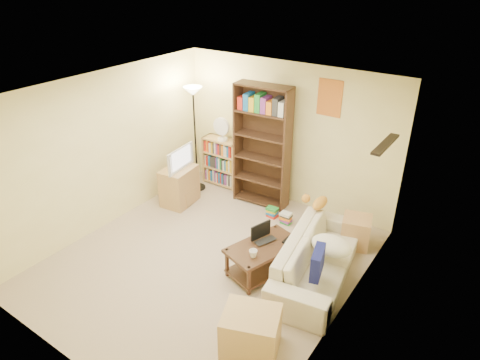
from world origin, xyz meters
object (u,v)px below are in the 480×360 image
object	(u,v)px
sofa	(318,258)
end_cabinet	(251,332)
coffee_table	(263,255)
television	(177,158)
desk_fan	(222,129)
side_table	(356,231)
laptop	(267,243)
mug	(253,254)
tabby_cat	(317,202)
tv_stand	(179,186)
floor_lamp	(194,109)
tall_bookshelf	(262,144)
short_bookshelf	(222,162)

from	to	relation	value
sofa	end_cabinet	xyz separation A→B (m)	(-0.06, -1.57, -0.05)
coffee_table	television	bearing A→B (deg)	177.95
desk_fan	side_table	world-z (taller)	desk_fan
laptop	desk_fan	distance (m)	2.75
mug	end_cabinet	distance (m)	1.12
television	desk_fan	size ratio (longest dim) A/B	1.58
coffee_table	side_table	world-z (taller)	side_table
tabby_cat	television	xyz separation A→B (m)	(-2.52, -0.31, 0.19)
mug	side_table	bearing A→B (deg)	63.98
sofa	side_table	world-z (taller)	sofa
tv_stand	television	xyz separation A→B (m)	(0.00, 0.00, 0.54)
side_table	coffee_table	bearing A→B (deg)	-121.28
floor_lamp	tv_stand	bearing A→B (deg)	-80.99
mug	laptop	bearing A→B (deg)	90.38
tv_stand	end_cabinet	bearing A→B (deg)	-41.41
desk_fan	side_table	xyz separation A→B (m)	(2.85, -0.41, -0.93)
sofa	tabby_cat	world-z (taller)	tabby_cat
tv_stand	tall_bookshelf	xyz separation A→B (m)	(1.19, 0.85, 0.80)
floor_lamp	side_table	bearing A→B (deg)	-0.81
laptop	tabby_cat	bearing A→B (deg)	8.46
laptop	mug	bearing A→B (deg)	-157.72
short_bookshelf	end_cabinet	xyz separation A→B (m)	(2.67, -3.04, -0.21)
tv_stand	television	size ratio (longest dim) A/B	0.97
sofa	tall_bookshelf	xyz separation A→B (m)	(-1.73, 1.29, 0.83)
television	short_bookshelf	xyz separation A→B (m)	(0.18, 1.02, -0.42)
short_bookshelf	laptop	bearing A→B (deg)	-40.56
tall_bookshelf	tv_stand	bearing A→B (deg)	-149.02
tabby_cat	tv_stand	bearing A→B (deg)	-173.03
coffee_table	tv_stand	size ratio (longest dim) A/B	1.66
sofa	laptop	distance (m)	0.72
short_bookshelf	desk_fan	bearing A→B (deg)	-41.75
sofa	end_cabinet	size ratio (longest dim) A/B	3.55
floor_lamp	laptop	bearing A→B (deg)	-29.30
side_table	end_cabinet	bearing A→B (deg)	-95.05
tabby_cat	short_bookshelf	xyz separation A→B (m)	(-2.34, 0.71, -0.23)
television	end_cabinet	size ratio (longest dim) A/B	1.14
tabby_cat	desk_fan	world-z (taller)	desk_fan
television	tall_bookshelf	xyz separation A→B (m)	(1.19, 0.85, 0.25)
television	desk_fan	distance (m)	1.04
television	end_cabinet	xyz separation A→B (m)	(2.85, -2.01, -0.63)
sofa	tall_bookshelf	bearing A→B (deg)	43.87
mug	tall_bookshelf	world-z (taller)	tall_bookshelf
laptop	television	world-z (taller)	television
coffee_table	floor_lamp	bearing A→B (deg)	166.56
television	side_table	bearing A→B (deg)	-85.81
mug	television	size ratio (longest dim) A/B	0.22
sofa	television	size ratio (longest dim) A/B	3.11
desk_fan	side_table	size ratio (longest dim) A/B	0.93
television	coffee_table	bearing A→B (deg)	-115.68
tabby_cat	desk_fan	size ratio (longest dim) A/B	1.09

